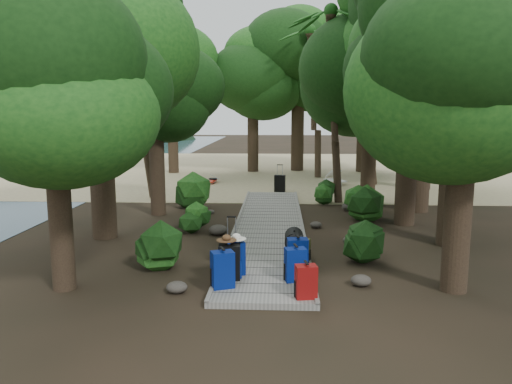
# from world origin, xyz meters

# --- Properties ---
(ground) EXTENTS (120.00, 120.00, 0.00)m
(ground) POSITION_xyz_m (0.00, 0.00, 0.00)
(ground) COLOR #2E2117
(ground) RESTS_ON ground
(sand_beach) EXTENTS (40.00, 22.00, 0.02)m
(sand_beach) POSITION_xyz_m (0.00, 16.00, 0.01)
(sand_beach) COLOR tan
(sand_beach) RESTS_ON ground
(boardwalk) EXTENTS (2.00, 12.00, 0.12)m
(boardwalk) POSITION_xyz_m (0.00, 1.00, 0.06)
(boardwalk) COLOR gray
(boardwalk) RESTS_ON ground
(backpack_left_a) EXTENTS (0.49, 0.42, 0.77)m
(backpack_left_a) POSITION_xyz_m (-0.77, -4.23, 0.51)
(backpack_left_a) COLOR navy
(backpack_left_a) RESTS_ON boardwalk
(backpack_left_b) EXTENTS (0.43, 0.31, 0.77)m
(backpack_left_b) POSITION_xyz_m (-0.68, -3.75, 0.51)
(backpack_left_b) COLOR black
(backpack_left_b) RESTS_ON boardwalk
(backpack_left_c) EXTENTS (0.47, 0.40, 0.75)m
(backpack_left_c) POSITION_xyz_m (-0.61, -3.45, 0.49)
(backpack_left_c) COLOR navy
(backpack_left_c) RESTS_ON boardwalk
(backpack_right_a) EXTENTS (0.41, 0.32, 0.66)m
(backpack_right_a) POSITION_xyz_m (0.77, -4.69, 0.45)
(backpack_right_a) COLOR maroon
(backpack_right_a) RESTS_ON boardwalk
(backpack_right_b) EXTENTS (0.45, 0.36, 0.72)m
(backpack_right_b) POSITION_xyz_m (0.61, -3.80, 0.48)
(backpack_right_b) COLOR navy
(backpack_right_b) RESTS_ON boardwalk
(backpack_right_c) EXTENTS (0.45, 0.34, 0.73)m
(backpack_right_c) POSITION_xyz_m (0.68, -3.07, 0.49)
(backpack_right_c) COLOR navy
(backpack_right_c) RESTS_ON boardwalk
(backpack_right_d) EXTENTS (0.42, 0.35, 0.56)m
(backpack_right_d) POSITION_xyz_m (0.78, -2.51, 0.40)
(backpack_right_d) COLOR #404117
(backpack_right_d) RESTS_ON boardwalk
(duffel_right_khaki) EXTENTS (0.39, 0.57, 0.37)m
(duffel_right_khaki) POSITION_xyz_m (0.79, -1.98, 0.31)
(duffel_right_khaki) COLOR #6A663E
(duffel_right_khaki) RESTS_ON boardwalk
(duffel_right_black) EXTENTS (0.47, 0.73, 0.45)m
(duffel_right_black) POSITION_xyz_m (0.65, -1.46, 0.35)
(duffel_right_black) COLOR black
(duffel_right_black) RESTS_ON boardwalk
(suitcase_on_boardwalk) EXTENTS (0.37, 0.23, 0.56)m
(suitcase_on_boardwalk) POSITION_xyz_m (-0.75, -2.54, 0.40)
(suitcase_on_boardwalk) COLOR black
(suitcase_on_boardwalk) RESTS_ON boardwalk
(lone_suitcase_on_sand) EXTENTS (0.48, 0.32, 0.71)m
(lone_suitcase_on_sand) POSITION_xyz_m (0.31, 7.78, 0.37)
(lone_suitcase_on_sand) COLOR black
(lone_suitcase_on_sand) RESTS_ON sand_beach
(hat_brown) EXTENTS (0.40, 0.40, 0.12)m
(hat_brown) POSITION_xyz_m (-0.74, -3.71, 0.95)
(hat_brown) COLOR #51351E
(hat_brown) RESTS_ON backpack_left_b
(hat_white) EXTENTS (0.39, 0.39, 0.13)m
(hat_white) POSITION_xyz_m (-0.57, -3.51, 0.93)
(hat_white) COLOR silver
(hat_white) RESTS_ON backpack_left_c
(kayak) EXTENTS (0.87, 2.94, 0.29)m
(kayak) POSITION_xyz_m (-2.87, 10.25, 0.16)
(kayak) COLOR #B61F0F
(kayak) RESTS_ON sand_beach
(sun_lounger) EXTENTS (1.29, 1.93, 0.60)m
(sun_lounger) POSITION_xyz_m (2.91, 10.13, 0.32)
(sun_lounger) COLOR silver
(sun_lounger) RESTS_ON sand_beach
(tree_right_a) EXTENTS (4.26, 4.26, 7.10)m
(tree_right_a) POSITION_xyz_m (3.63, -3.88, 3.55)
(tree_right_a) COLOR black
(tree_right_a) RESTS_ON ground
(tree_right_b) EXTENTS (5.82, 5.82, 10.39)m
(tree_right_b) POSITION_xyz_m (4.70, -0.51, 5.19)
(tree_right_b) COLOR black
(tree_right_b) RESTS_ON ground
(tree_right_c) EXTENTS (4.98, 4.98, 8.62)m
(tree_right_c) POSITION_xyz_m (4.08, 1.82, 4.31)
(tree_right_c) COLOR black
(tree_right_c) RESTS_ON ground
(tree_right_d) EXTENTS (5.75, 5.75, 10.55)m
(tree_right_d) POSITION_xyz_m (5.04, 3.90, 5.27)
(tree_right_d) COLOR black
(tree_right_d) RESTS_ON ground
(tree_right_e) EXTENTS (4.67, 4.67, 8.40)m
(tree_right_e) POSITION_xyz_m (3.82, 6.70, 4.20)
(tree_right_e) COLOR black
(tree_right_e) RESTS_ON ground
(tree_right_f) EXTENTS (6.31, 6.31, 11.26)m
(tree_right_f) POSITION_xyz_m (6.53, 8.84, 5.63)
(tree_right_f) COLOR black
(tree_right_f) RESTS_ON ground
(tree_left_a) EXTENTS (3.76, 3.76, 6.27)m
(tree_left_a) POSITION_xyz_m (-3.85, -4.13, 3.14)
(tree_left_a) COLOR black
(tree_left_a) RESTS_ON ground
(tree_left_b) EXTENTS (5.22, 5.22, 9.40)m
(tree_left_b) POSITION_xyz_m (-4.45, -0.16, 4.70)
(tree_left_b) COLOR black
(tree_left_b) RESTS_ON ground
(tree_left_c) EXTENTS (4.07, 4.07, 7.08)m
(tree_left_c) POSITION_xyz_m (-3.73, 2.94, 3.54)
(tree_left_c) COLOR black
(tree_left_c) RESTS_ON ground
(tree_back_a) EXTENTS (5.07, 5.07, 8.78)m
(tree_back_a) POSITION_xyz_m (-1.20, 15.02, 4.39)
(tree_back_a) COLOR black
(tree_back_a) RESTS_ON ground
(tree_back_b) EXTENTS (5.79, 5.79, 10.35)m
(tree_back_b) POSITION_xyz_m (1.32, 15.68, 5.17)
(tree_back_b) COLOR black
(tree_back_b) RESTS_ON ground
(tree_back_c) EXTENTS (5.32, 5.32, 9.58)m
(tree_back_c) POSITION_xyz_m (4.97, 15.20, 4.79)
(tree_back_c) COLOR black
(tree_back_c) RESTS_ON ground
(tree_back_d) EXTENTS (4.84, 4.84, 8.06)m
(tree_back_d) POSITION_xyz_m (-5.59, 14.22, 4.03)
(tree_back_d) COLOR black
(tree_back_d) RESTS_ON ground
(palm_right_a) EXTENTS (4.01, 4.01, 6.83)m
(palm_right_a) POSITION_xyz_m (2.64, 5.61, 3.42)
(palm_right_a) COLOR #113D11
(palm_right_a) RESTS_ON ground
(palm_right_b) EXTENTS (4.72, 4.72, 9.12)m
(palm_right_b) POSITION_xyz_m (4.67, 10.41, 4.56)
(palm_right_b) COLOR #113D11
(palm_right_b) RESTS_ON ground
(palm_right_c) EXTENTS (4.60, 4.60, 7.32)m
(palm_right_c) POSITION_xyz_m (2.54, 12.82, 3.66)
(palm_right_c) COLOR #113D11
(palm_right_c) RESTS_ON ground
(palm_left_a) EXTENTS (4.24, 4.24, 6.74)m
(palm_left_a) POSITION_xyz_m (-4.95, 6.09, 3.37)
(palm_left_a) COLOR #113D11
(palm_left_a) RESTS_ON ground
(rock_left_a) EXTENTS (0.40, 0.36, 0.22)m
(rock_left_a) POSITION_xyz_m (-1.64, -4.25, 0.11)
(rock_left_a) COLOR #4C473F
(rock_left_a) RESTS_ON ground
(rock_left_b) EXTENTS (0.40, 0.36, 0.22)m
(rock_left_b) POSITION_xyz_m (-2.60, -2.32, 0.11)
(rock_left_b) COLOR #4C473F
(rock_left_b) RESTS_ON ground
(rock_left_c) EXTENTS (0.52, 0.47, 0.29)m
(rock_left_c) POSITION_xyz_m (-1.40, 0.26, 0.14)
(rock_left_c) COLOR #4C473F
(rock_left_c) RESTS_ON ground
(rock_left_d) EXTENTS (0.26, 0.23, 0.14)m
(rock_left_d) POSITION_xyz_m (-2.01, 3.13, 0.07)
(rock_left_d) COLOR #4C473F
(rock_left_d) RESTS_ON ground
(rock_right_a) EXTENTS (0.40, 0.36, 0.22)m
(rock_right_a) POSITION_xyz_m (1.90, -3.70, 0.11)
(rock_right_a) COLOR #4C473F
(rock_right_a) RESTS_ON ground
(rock_right_b) EXTENTS (0.52, 0.47, 0.29)m
(rock_right_b) POSITION_xyz_m (2.17, -0.77, 0.14)
(rock_right_b) COLOR #4C473F
(rock_right_b) RESTS_ON ground
(rock_right_c) EXTENTS (0.35, 0.31, 0.19)m
(rock_right_c) POSITION_xyz_m (1.38, 1.23, 0.10)
(rock_right_c) COLOR #4C473F
(rock_right_c) RESTS_ON ground
(rock_right_d) EXTENTS (0.54, 0.49, 0.30)m
(rock_right_d) POSITION_xyz_m (2.72, 3.84, 0.15)
(rock_right_d) COLOR #4C473F
(rock_right_d) RESTS_ON ground
(shrub_left_a) EXTENTS (1.08, 1.08, 0.97)m
(shrub_left_a) POSITION_xyz_m (-2.36, -2.91, 0.49)
(shrub_left_a) COLOR #164715
(shrub_left_a) RESTS_ON ground
(shrub_left_b) EXTENTS (0.88, 0.88, 0.79)m
(shrub_left_b) POSITION_xyz_m (-2.10, 0.58, 0.40)
(shrub_left_b) COLOR #164715
(shrub_left_b) RESTS_ON ground
(shrub_left_c) EXTENTS (1.36, 1.36, 1.23)m
(shrub_left_c) POSITION_xyz_m (-2.65, 4.32, 0.61)
(shrub_left_c) COLOR #164715
(shrub_left_c) RESTS_ON ground
(shrub_right_a) EXTENTS (1.07, 1.07, 0.96)m
(shrub_right_a) POSITION_xyz_m (2.26, -2.17, 0.48)
(shrub_right_a) COLOR #164715
(shrub_right_a) RESTS_ON ground
(shrub_right_b) EXTENTS (1.36, 1.36, 1.23)m
(shrub_right_b) POSITION_xyz_m (2.89, 2.23, 0.61)
(shrub_right_b) COLOR #164715
(shrub_right_b) RESTS_ON ground
(shrub_right_c) EXTENTS (0.90, 0.90, 0.81)m
(shrub_right_c) POSITION_xyz_m (1.94, 5.21, 0.40)
(shrub_right_c) COLOR #164715
(shrub_right_c) RESTS_ON ground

